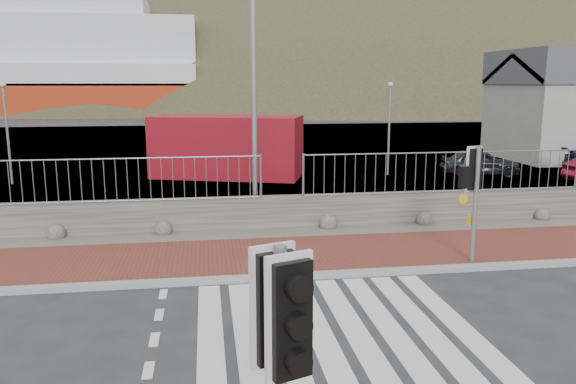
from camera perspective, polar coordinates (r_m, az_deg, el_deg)
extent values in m
plane|color=#28282B|center=(9.37, 5.56, -14.86)|extent=(220.00, 220.00, 0.00)
cube|color=brown|center=(13.46, 0.95, -6.44)|extent=(40.00, 3.00, 0.08)
cube|color=gray|center=(12.06, 2.11, -8.52)|extent=(40.00, 0.25, 0.12)
cube|color=silver|center=(9.13, -7.84, -15.60)|extent=(0.42, 5.60, 0.01)
cube|color=silver|center=(9.15, -3.95, -15.46)|extent=(0.42, 5.60, 0.01)
cube|color=silver|center=(9.21, -0.09, -15.25)|extent=(0.42, 5.60, 0.01)
cube|color=silver|center=(9.31, 3.70, -14.98)|extent=(0.42, 5.60, 0.01)
cube|color=silver|center=(9.44, 7.39, -14.66)|extent=(0.42, 5.60, 0.01)
cube|color=silver|center=(9.61, 10.94, -14.29)|extent=(0.42, 5.60, 0.01)
cube|color=silver|center=(9.81, 14.35, -13.89)|extent=(0.42, 5.60, 0.01)
cube|color=silver|center=(10.05, 17.60, -13.46)|extent=(0.42, 5.60, 0.01)
cube|color=#59544C|center=(15.36, -0.26, -4.26)|extent=(40.00, 1.50, 0.06)
cube|color=#4B443E|center=(16.03, -0.67, -2.07)|extent=(40.00, 0.60, 0.90)
cylinder|color=gray|center=(15.68, -18.29, 3.21)|extent=(8.40, 0.04, 0.04)
cylinder|color=gray|center=(15.61, -2.79, 1.50)|extent=(0.07, 0.07, 1.20)
cylinder|color=gray|center=(16.92, 15.76, 3.89)|extent=(8.40, 0.04, 0.04)
cylinder|color=gray|center=(15.77, 1.56, 1.60)|extent=(0.07, 0.07, 1.20)
cube|color=#4C4C4F|center=(36.36, -5.05, 4.55)|extent=(120.00, 40.00, 0.50)
cube|color=#3F4C54|center=(71.22, -6.75, 7.68)|extent=(220.00, 50.00, 0.05)
cube|color=silver|center=(77.87, -20.79, 13.97)|extent=(30.00, 12.00, 6.00)
cube|color=silver|center=(78.23, -21.00, 16.89)|extent=(18.00, 10.00, 2.50)
ellipsoid|color=#30331E|center=(99.88, -15.58, -3.32)|extent=(106.40, 68.40, 76.00)
ellipsoid|color=#30331E|center=(105.66, 9.72, -5.66)|extent=(140.00, 90.00, 100.00)
cube|color=black|center=(4.62, -0.78, -12.07)|extent=(0.46, 0.37, 1.06)
sphere|color=#0CE53F|center=(4.75, -0.77, -15.43)|extent=(0.15, 0.15, 0.15)
cylinder|color=gray|center=(13.25, 18.48, -1.39)|extent=(0.11, 0.11, 2.73)
cube|color=gold|center=(13.32, 18.39, -2.82)|extent=(0.15, 0.11, 0.21)
cube|color=black|center=(13.10, 18.70, 2.15)|extent=(0.43, 0.32, 1.02)
sphere|color=red|center=(13.06, 18.78, 3.42)|extent=(0.15, 0.15, 0.15)
cube|color=black|center=(12.91, 17.50, 1.44)|extent=(0.24, 0.20, 0.49)
cylinder|color=gray|center=(16.33, -3.50, 11.57)|extent=(0.15, 0.15, 8.48)
cube|color=maroon|center=(24.88, -6.18, 4.62)|extent=(6.90, 4.48, 2.66)
imported|color=black|center=(26.65, 18.91, 2.89)|extent=(3.62, 2.09, 1.16)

